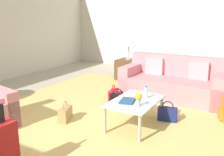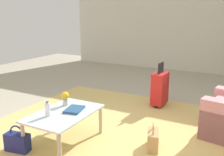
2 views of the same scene
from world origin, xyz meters
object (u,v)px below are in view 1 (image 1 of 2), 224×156
at_px(side_table, 128,69).
at_px(handbag_tan, 65,114).
at_px(table_lamp, 129,42).
at_px(couch, 173,84).
at_px(coffee_table, 135,104).
at_px(water_bottle, 146,92).
at_px(handbag_navy, 167,114).
at_px(coffee_table_book, 127,101).
at_px(handbag_red, 113,95).
at_px(flower_vase, 138,98).
at_px(handbag_black, 117,99).

bearing_deg(side_table, handbag_tan, -173.17).
relative_size(table_lamp, handbag_tan, 1.75).
height_order(couch, coffee_table, couch).
bearing_deg(water_bottle, coffee_table, 153.43).
distance_m(water_bottle, handbag_navy, 0.57).
height_order(side_table, handbag_tan, side_table).
bearing_deg(coffee_table, coffee_table_book, 146.31).
distance_m(side_table, table_lamp, 0.78).
height_order(handbag_red, handbag_tan, same).
xyz_separation_m(coffee_table, table_lamp, (2.80, 1.50, 0.68)).
height_order(flower_vase, handbag_black, flower_vase).
bearing_deg(handbag_black, water_bottle, -122.06).
bearing_deg(handbag_tan, handbag_black, -19.61).
xyz_separation_m(flower_vase, handbag_black, (0.93, 0.87, -0.44)).
distance_m(coffee_table_book, side_table, 3.25).
bearing_deg(water_bottle, flower_vase, -173.21).
height_order(flower_vase, handbag_navy, flower_vase).
xyz_separation_m(table_lamp, handbag_red, (-1.87, -0.57, -0.93)).
relative_size(couch, handbag_navy, 6.12).
relative_size(coffee_table, handbag_black, 2.88).
bearing_deg(coffee_table_book, water_bottle, -42.06).
distance_m(water_bottle, handbag_black, 1.05).
relative_size(table_lamp, handbag_navy, 1.75).
height_order(coffee_table, water_bottle, water_bottle).
bearing_deg(flower_vase, coffee_table_book, 66.50).
distance_m(handbag_black, handbag_red, 0.31).
bearing_deg(water_bottle, handbag_red, 54.73).
xyz_separation_m(flower_vase, handbag_red, (1.15, 1.08, -0.44)).
distance_m(coffee_table, handbag_red, 1.34).
bearing_deg(coffee_table_book, handbag_black, 24.72).
bearing_deg(water_bottle, coffee_table_book, 150.64).
height_order(water_bottle, handbag_black, water_bottle).
distance_m(coffee_table, handbag_tan, 1.22).
bearing_deg(coffee_table, handbag_red, 45.06).
height_order(table_lamp, handbag_navy, table_lamp).
relative_size(handbag_navy, handbag_red, 1.00).
xyz_separation_m(couch, handbag_tan, (-2.21, 1.22, -0.18)).
xyz_separation_m(flower_vase, handbag_navy, (0.69, -0.25, -0.44)).
height_order(couch, handbag_black, couch).
height_order(water_bottle, table_lamp, table_lamp).
height_order(handbag_black, handbag_red, same).
distance_m(water_bottle, flower_vase, 0.42).
distance_m(coffee_table, flower_vase, 0.32).
relative_size(table_lamp, handbag_red, 1.75).
bearing_deg(handbag_red, flower_vase, -136.74).
relative_size(coffee_table_book, handbag_red, 0.82).
relative_size(side_table, handbag_tan, 1.69).
xyz_separation_m(handbag_black, handbag_tan, (-1.12, 0.40, 0.00)).
relative_size(side_table, handbag_red, 1.69).
bearing_deg(flower_vase, water_bottle, 6.79).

